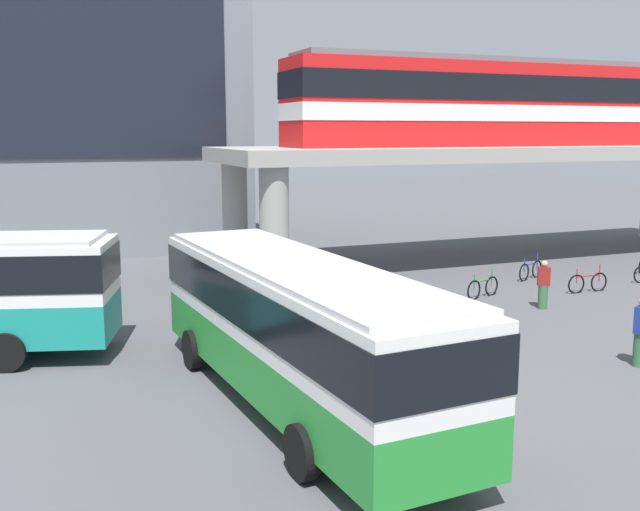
{
  "coord_description": "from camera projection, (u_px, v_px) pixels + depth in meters",
  "views": [
    {
      "loc": [
        -7.2,
        -13.31,
        5.92
      ],
      "look_at": [
        0.98,
        6.81,
        2.2
      ],
      "focal_mm": 40.92,
      "sensor_mm": 36.0,
      "label": 1
    }
  ],
  "objects": [
    {
      "name": "elevated_platform",
      "position": [
        504.0,
        162.0,
        33.48
      ],
      "size": [
        26.53,
        6.98,
        5.24
      ],
      "color": "#9E9B93",
      "rests_on": "ground_plane"
    },
    {
      "name": "ground_plane",
      "position": [
        258.0,
        306.0,
        24.96
      ],
      "size": [
        120.0,
        120.0,
        0.0
      ],
      "primitive_type": "plane",
      "color": "#515156"
    },
    {
      "name": "bus_main",
      "position": [
        295.0,
        318.0,
        15.47
      ],
      "size": [
        3.3,
        11.19,
        3.22
      ],
      "color": "#268C33",
      "rests_on": "ground_plane"
    },
    {
      "name": "train",
      "position": [
        502.0,
        102.0,
        32.93
      ],
      "size": [
        20.48,
        2.96,
        3.84
      ],
      "color": "red",
      "rests_on": "elevated_platform"
    },
    {
      "name": "bicycle_blue",
      "position": [
        531.0,
        270.0,
        29.44
      ],
      "size": [
        1.66,
        0.78,
        1.04
      ],
      "color": "black",
      "rests_on": "ground_plane"
    },
    {
      "name": "bicycle_red",
      "position": [
        588.0,
        283.0,
        27.04
      ],
      "size": [
        1.79,
        0.08,
        1.04
      ],
      "color": "black",
      "rests_on": "ground_plane"
    },
    {
      "name": "pedestrian_walking_across",
      "position": [
        543.0,
        286.0,
        24.47
      ],
      "size": [
        0.48,
        0.43,
        1.65
      ],
      "color": "#33663F",
      "rests_on": "ground_plane"
    },
    {
      "name": "bicycle_green",
      "position": [
        483.0,
        288.0,
        26.18
      ],
      "size": [
        1.71,
        0.65,
        1.04
      ],
      "color": "black",
      "rests_on": "ground_plane"
    }
  ]
}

